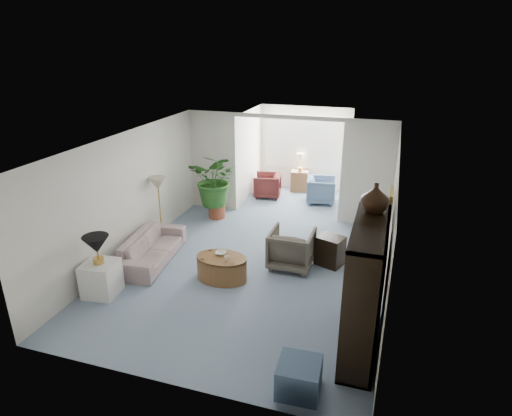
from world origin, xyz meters
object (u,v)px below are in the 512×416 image
(sofa, at_px, (152,248))
(sunroom_chair_maroon, at_px, (267,185))
(side_table_dark, at_px, (330,251))
(sunroom_chair_blue, at_px, (321,190))
(sunroom_table, at_px, (300,181))
(cabinet_urn, at_px, (375,198))
(framed_picture, at_px, (391,205))
(ottoman, at_px, (299,377))
(coffee_table, at_px, (222,268))
(end_table, at_px, (101,279))
(wingback_chair, at_px, (292,248))
(plant_pot, at_px, (217,211))
(table_lamp, at_px, (96,245))
(floor_lamp, at_px, (158,184))
(coffee_bowl, at_px, (221,253))
(coffee_cup, at_px, (227,259))
(entertainment_cabinet, at_px, (365,289))

(sofa, relative_size, sunroom_chair_maroon, 2.67)
(side_table_dark, relative_size, sunroom_chair_blue, 0.78)
(sunroom_chair_blue, bearing_deg, sunroom_table, 35.93)
(cabinet_urn, distance_m, sunroom_table, 6.65)
(framed_picture, xyz_separation_m, ottoman, (-0.88, -2.51, -1.49))
(coffee_table, distance_m, side_table_dark, 2.15)
(end_table, relative_size, wingback_chair, 0.72)
(wingback_chair, bearing_deg, sunroom_table, -79.50)
(coffee_table, height_order, plant_pot, coffee_table)
(table_lamp, height_order, wingback_chair, table_lamp)
(wingback_chair, bearing_deg, floor_lamp, -8.04)
(sofa, bearing_deg, table_lamp, 165.07)
(framed_picture, relative_size, wingback_chair, 0.60)
(side_table_dark, height_order, sunroom_chair_blue, sunroom_chair_blue)
(side_table_dark, bearing_deg, coffee_bowl, -150.27)
(coffee_cup, bearing_deg, table_lamp, -152.69)
(table_lamp, bearing_deg, end_table, 0.00)
(sofa, height_order, coffee_table, sofa)
(sofa, xyz_separation_m, coffee_cup, (1.73, -0.35, 0.22))
(table_lamp, height_order, entertainment_cabinet, entertainment_cabinet)
(side_table_dark, distance_m, plant_pot, 3.41)
(coffee_cup, xyz_separation_m, cabinet_urn, (2.44, -0.56, 1.62))
(coffee_cup, height_order, entertainment_cabinet, entertainment_cabinet)
(table_lamp, xyz_separation_m, wingback_chair, (2.89, 1.96, -0.57))
(floor_lamp, height_order, wingback_chair, floor_lamp)
(ottoman, distance_m, plant_pot, 5.91)
(sunroom_chair_maroon, bearing_deg, plant_pot, -31.51)
(coffee_bowl, distance_m, plant_pot, 2.89)
(cabinet_urn, xyz_separation_m, sunroom_chair_blue, (-1.55, 5.22, -1.77))
(framed_picture, xyz_separation_m, wingback_chair, (-1.72, 0.62, -1.32))
(end_table, xyz_separation_m, coffee_bowl, (1.73, 1.20, 0.17))
(side_table_dark, relative_size, ottoman, 1.11)
(ottoman, bearing_deg, sunroom_chair_blue, 97.53)
(cabinet_urn, height_order, ottoman, cabinet_urn)
(framed_picture, xyz_separation_m, cabinet_urn, (-0.23, -0.90, 0.41))
(framed_picture, distance_m, sunroom_chair_blue, 4.87)
(coffee_table, xyz_separation_m, coffee_bowl, (-0.05, 0.10, 0.25))
(coffee_table, bearing_deg, plant_pot, 114.12)
(end_table, height_order, sunroom_chair_blue, sunroom_chair_blue)
(floor_lamp, xyz_separation_m, side_table_dark, (3.76, -0.14, -0.96))
(table_lamp, bearing_deg, sunroom_table, 72.06)
(coffee_cup, xyz_separation_m, side_table_dark, (1.65, 1.26, -0.20))
(coffee_bowl, xyz_separation_m, entertainment_cabinet, (2.64, -1.26, 0.48))
(floor_lamp, bearing_deg, coffee_table, -33.56)
(framed_picture, xyz_separation_m, sunroom_chair_maroon, (-3.28, 4.32, -1.37))
(table_lamp, xyz_separation_m, coffee_bowl, (1.73, 1.20, -0.48))
(floor_lamp, relative_size, coffee_table, 0.38)
(sofa, relative_size, ottoman, 3.62)
(end_table, distance_m, table_lamp, 0.65)
(side_table_dark, bearing_deg, floor_lamp, 177.85)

